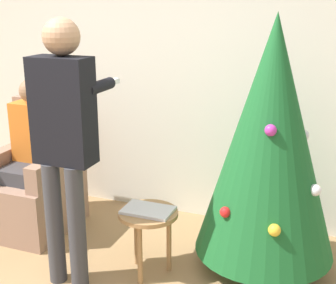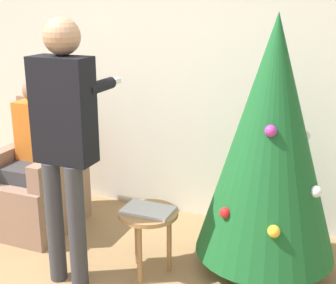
{
  "view_description": "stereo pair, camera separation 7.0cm",
  "coord_description": "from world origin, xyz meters",
  "px_view_note": "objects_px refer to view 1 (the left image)",
  "views": [
    {
      "loc": [
        1.56,
        -1.59,
        1.92
      ],
      "look_at": [
        0.49,
        1.17,
        1.01
      ],
      "focal_mm": 50.0,
      "sensor_mm": 36.0,
      "label": 1
    },
    {
      "loc": [
        1.63,
        -1.57,
        1.92
      ],
      "look_at": [
        0.49,
        1.17,
        1.01
      ],
      "focal_mm": 50.0,
      "sensor_mm": 36.0,
      "label": 2
    }
  ],
  "objects_px": {
    "christmas_tree": "(270,139)",
    "person_standing": "(64,131)",
    "side_stool": "(148,221)",
    "person_seated": "(30,149)",
    "armchair": "(36,186)"
  },
  "relations": [
    {
      "from": "armchair",
      "to": "person_standing",
      "type": "distance_m",
      "value": 1.19
    },
    {
      "from": "christmas_tree",
      "to": "person_standing",
      "type": "xyz_separation_m",
      "value": [
        -1.23,
        -0.63,
        0.09
      ]
    },
    {
      "from": "christmas_tree",
      "to": "person_standing",
      "type": "distance_m",
      "value": 1.38
    },
    {
      "from": "person_seated",
      "to": "side_stool",
      "type": "bearing_deg",
      "value": -14.18
    },
    {
      "from": "armchair",
      "to": "side_stool",
      "type": "xyz_separation_m",
      "value": [
        1.2,
        -0.34,
        0.04
      ]
    },
    {
      "from": "person_seated",
      "to": "person_standing",
      "type": "distance_m",
      "value": 1.0
    },
    {
      "from": "side_stool",
      "to": "person_seated",
      "type": "bearing_deg",
      "value": 165.82
    },
    {
      "from": "christmas_tree",
      "to": "side_stool",
      "type": "relative_size",
      "value": 3.79
    },
    {
      "from": "person_seated",
      "to": "person_standing",
      "type": "xyz_separation_m",
      "value": [
        0.73,
        -0.57,
        0.38
      ]
    },
    {
      "from": "person_standing",
      "to": "side_stool",
      "type": "xyz_separation_m",
      "value": [
        0.47,
        0.26,
        -0.68
      ]
    },
    {
      "from": "person_standing",
      "to": "armchair",
      "type": "bearing_deg",
      "value": 140.53
    },
    {
      "from": "person_seated",
      "to": "christmas_tree",
      "type": "bearing_deg",
      "value": 1.7
    },
    {
      "from": "christmas_tree",
      "to": "person_standing",
      "type": "relative_size",
      "value": 1.02
    },
    {
      "from": "person_seated",
      "to": "person_standing",
      "type": "bearing_deg",
      "value": -37.83
    },
    {
      "from": "christmas_tree",
      "to": "armchair",
      "type": "xyz_separation_m",
      "value": [
        -1.96,
        -0.02,
        -0.63
      ]
    }
  ]
}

